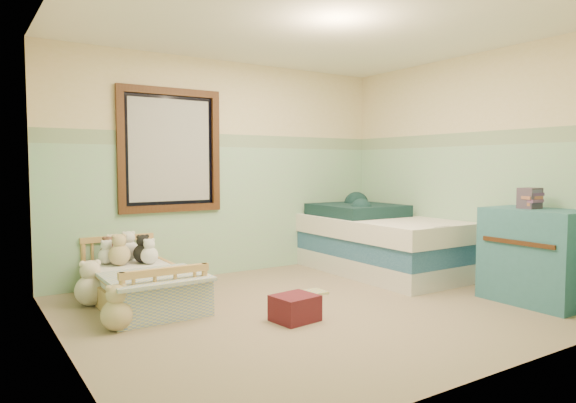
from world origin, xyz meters
TOP-DOWN VIEW (x-y plane):
  - floor at (0.00, 0.00)m, footprint 4.20×3.60m
  - ceiling at (0.00, 0.00)m, footprint 4.20×3.60m
  - wall_back at (0.00, 1.80)m, footprint 4.20×0.04m
  - wall_front at (0.00, -1.80)m, footprint 4.20×0.04m
  - wall_left at (-2.10, 0.00)m, footprint 0.04×3.60m
  - wall_right at (2.10, 0.00)m, footprint 0.04×3.60m
  - wainscot_mint at (0.00, 1.79)m, footprint 4.20×0.01m
  - border_strip at (0.00, 1.79)m, footprint 4.20×0.01m
  - window_frame at (-0.70, 1.76)m, footprint 1.16×0.06m
  - window_blinds at (-0.70, 1.77)m, footprint 0.92×0.01m
  - toddler_bed_frame at (-1.29, 1.05)m, footprint 0.75×1.51m
  - toddler_mattress at (-1.29, 1.05)m, footprint 0.69×1.45m
  - patchwork_quilt at (-1.29, 0.58)m, footprint 0.82×0.75m
  - plush_bed_brown at (-1.44, 1.55)m, footprint 0.18×0.18m
  - plush_bed_white at (-1.24, 1.55)m, footprint 0.20×0.20m
  - plush_bed_tan at (-1.39, 1.33)m, footprint 0.21×0.21m
  - plush_bed_dark at (-1.16, 1.33)m, footprint 0.19×0.19m
  - plush_floor_cream at (-1.70, 1.17)m, footprint 0.28×0.28m
  - plush_floor_tan at (-1.68, 0.32)m, footprint 0.25×0.25m
  - twin_bed_frame at (1.55, 0.89)m, footprint 1.10×2.20m
  - twin_boxspring at (1.55, 0.89)m, footprint 1.10×2.20m
  - twin_mattress at (1.55, 0.89)m, footprint 1.14×2.24m
  - teal_blanket at (1.50, 1.19)m, footprint 0.96×1.01m
  - dresser at (1.82, -0.97)m, footprint 0.55×0.88m
  - book_stack at (1.82, -0.90)m, footprint 0.20×0.16m
  - red_pillow at (-0.38, -0.23)m, footprint 0.38×0.34m
  - floor_book at (0.25, 0.42)m, footprint 0.28×0.22m
  - extra_plush_0 at (-1.12, 1.24)m, footprint 0.17×0.17m
  - extra_plush_1 at (-1.39, 1.58)m, footprint 0.19×0.19m
  - extra_plush_2 at (-1.48, 1.46)m, footprint 0.16×0.16m

SIDE VIEW (x-z plane):
  - floor at x=0.00m, z-range -0.02..0.00m
  - floor_book at x=0.25m, z-range 0.00..0.03m
  - toddler_bed_frame at x=-1.29m, z-range 0.00..0.19m
  - red_pillow at x=-0.38m, z-range 0.00..0.21m
  - twin_bed_frame at x=1.55m, z-range 0.00..0.22m
  - plush_floor_tan at x=-1.68m, z-range 0.00..0.25m
  - plush_floor_cream at x=-1.70m, z-range 0.00..0.28m
  - toddler_mattress at x=-1.29m, z-range 0.19..0.31m
  - patchwork_quilt at x=-1.29m, z-range 0.31..0.34m
  - twin_boxspring at x=1.55m, z-range 0.22..0.44m
  - extra_plush_2 at x=-1.48m, z-range 0.31..0.48m
  - extra_plush_0 at x=-1.12m, z-range 0.31..0.49m
  - plush_bed_brown at x=-1.44m, z-range 0.31..0.49m
  - extra_plush_1 at x=-1.39m, z-range 0.31..0.50m
  - plush_bed_dark at x=-1.16m, z-range 0.31..0.51m
  - plush_bed_white at x=-1.24m, z-range 0.31..0.52m
  - plush_bed_tan at x=-1.39m, z-range 0.31..0.52m
  - dresser at x=1.82m, z-range 0.00..0.88m
  - twin_mattress at x=1.55m, z-range 0.44..0.66m
  - teal_blanket at x=1.50m, z-range 0.66..0.80m
  - wainscot_mint at x=0.00m, z-range 0.00..1.50m
  - book_stack at x=1.82m, z-range 0.88..1.07m
  - wall_back at x=0.00m, z-range 0.00..2.50m
  - wall_front at x=0.00m, z-range 0.00..2.50m
  - wall_left at x=-2.10m, z-range 0.00..2.50m
  - wall_right at x=2.10m, z-range 0.00..2.50m
  - window_blinds at x=-0.70m, z-range 0.89..2.01m
  - window_frame at x=-0.70m, z-range 0.77..2.13m
  - border_strip at x=0.00m, z-range 1.50..1.65m
  - ceiling at x=0.00m, z-range 2.50..2.52m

